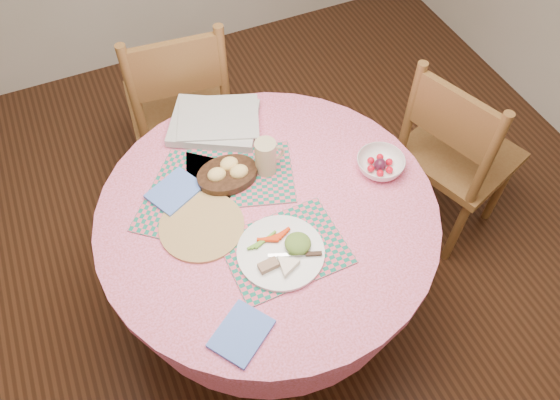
{
  "coord_description": "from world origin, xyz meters",
  "views": [
    {
      "loc": [
        -0.43,
        -1.07,
        2.34
      ],
      "look_at": [
        0.05,
        0.0,
        0.78
      ],
      "focal_mm": 35.0,
      "sensor_mm": 36.0,
      "label": 1
    }
  ],
  "objects_px": {
    "chair_right": "(454,154)",
    "fruit_bowl": "(380,164)",
    "dinner_plate": "(283,252)",
    "chair_back": "(180,104)",
    "dining_table": "(268,239)",
    "latte_mug": "(266,157)",
    "bread_bowl": "(228,173)",
    "wicker_trivet": "(202,226)"
  },
  "relations": [
    {
      "from": "chair_right",
      "to": "fruit_bowl",
      "type": "relative_size",
      "value": 4.45
    },
    {
      "from": "chair_right",
      "to": "dinner_plate",
      "type": "distance_m",
      "value": 1.05
    },
    {
      "from": "chair_right",
      "to": "chair_back",
      "type": "relative_size",
      "value": 0.97
    },
    {
      "from": "dining_table",
      "to": "chair_back",
      "type": "relative_size",
      "value": 1.21
    },
    {
      "from": "chair_back",
      "to": "latte_mug",
      "type": "distance_m",
      "value": 0.79
    },
    {
      "from": "latte_mug",
      "to": "bread_bowl",
      "type": "bearing_deg",
      "value": 172.4
    },
    {
      "from": "chair_back",
      "to": "bread_bowl",
      "type": "relative_size",
      "value": 4.46
    },
    {
      "from": "chair_back",
      "to": "fruit_bowl",
      "type": "bearing_deg",
      "value": 127.1
    },
    {
      "from": "wicker_trivet",
      "to": "dinner_plate",
      "type": "distance_m",
      "value": 0.31
    },
    {
      "from": "chair_back",
      "to": "dinner_plate",
      "type": "bearing_deg",
      "value": 98.31
    },
    {
      "from": "wicker_trivet",
      "to": "latte_mug",
      "type": "xyz_separation_m",
      "value": [
        0.31,
        0.15,
        0.07
      ]
    },
    {
      "from": "chair_right",
      "to": "chair_back",
      "type": "distance_m",
      "value": 1.29
    },
    {
      "from": "dining_table",
      "to": "chair_right",
      "type": "height_order",
      "value": "chair_right"
    },
    {
      "from": "fruit_bowl",
      "to": "bread_bowl",
      "type": "bearing_deg",
      "value": 160.71
    },
    {
      "from": "wicker_trivet",
      "to": "latte_mug",
      "type": "bearing_deg",
      "value": 25.28
    },
    {
      "from": "dining_table",
      "to": "latte_mug",
      "type": "distance_m",
      "value": 0.33
    },
    {
      "from": "dining_table",
      "to": "chair_back",
      "type": "xyz_separation_m",
      "value": [
        -0.08,
        0.88,
        -0.02
      ]
    },
    {
      "from": "chair_right",
      "to": "latte_mug",
      "type": "relative_size",
      "value": 6.9
    },
    {
      "from": "chair_back",
      "to": "dinner_plate",
      "type": "distance_m",
      "value": 1.11
    },
    {
      "from": "dinner_plate",
      "to": "latte_mug",
      "type": "bearing_deg",
      "value": 75.22
    },
    {
      "from": "dining_table",
      "to": "chair_right",
      "type": "bearing_deg",
      "value": 5.83
    },
    {
      "from": "chair_right",
      "to": "latte_mug",
      "type": "distance_m",
      "value": 0.93
    },
    {
      "from": "bread_bowl",
      "to": "wicker_trivet",
      "type": "bearing_deg",
      "value": -134.24
    },
    {
      "from": "dining_table",
      "to": "bread_bowl",
      "type": "height_order",
      "value": "bread_bowl"
    },
    {
      "from": "wicker_trivet",
      "to": "fruit_bowl",
      "type": "xyz_separation_m",
      "value": [
        0.7,
        -0.02,
        0.02
      ]
    },
    {
      "from": "latte_mug",
      "to": "fruit_bowl",
      "type": "height_order",
      "value": "latte_mug"
    },
    {
      "from": "chair_right",
      "to": "fruit_bowl",
      "type": "bearing_deg",
      "value": 81.76
    },
    {
      "from": "chair_right",
      "to": "wicker_trivet",
      "type": "distance_m",
      "value": 1.21
    },
    {
      "from": "dining_table",
      "to": "wicker_trivet",
      "type": "height_order",
      "value": "wicker_trivet"
    },
    {
      "from": "chair_right",
      "to": "chair_back",
      "type": "xyz_separation_m",
      "value": [
        -1.02,
        0.79,
        0.02
      ]
    },
    {
      "from": "chair_back",
      "to": "latte_mug",
      "type": "relative_size",
      "value": 7.13
    },
    {
      "from": "chair_right",
      "to": "chair_back",
      "type": "height_order",
      "value": "chair_back"
    },
    {
      "from": "chair_back",
      "to": "bread_bowl",
      "type": "xyz_separation_m",
      "value": [
        -0.0,
        -0.69,
        0.25
      ]
    },
    {
      "from": "dinner_plate",
      "to": "bread_bowl",
      "type": "distance_m",
      "value": 0.39
    },
    {
      "from": "latte_mug",
      "to": "dining_table",
      "type": "bearing_deg",
      "value": -112.44
    },
    {
      "from": "dinner_plate",
      "to": "latte_mug",
      "type": "distance_m",
      "value": 0.38
    },
    {
      "from": "chair_back",
      "to": "fruit_bowl",
      "type": "relative_size",
      "value": 4.6
    },
    {
      "from": "dinner_plate",
      "to": "bread_bowl",
      "type": "relative_size",
      "value": 1.3
    },
    {
      "from": "dining_table",
      "to": "wicker_trivet",
      "type": "xyz_separation_m",
      "value": [
        -0.24,
        0.02,
        0.2
      ]
    },
    {
      "from": "bread_bowl",
      "to": "dinner_plate",
      "type": "bearing_deg",
      "value": -82.35
    },
    {
      "from": "chair_right",
      "to": "dinner_plate",
      "type": "relative_size",
      "value": 3.33
    },
    {
      "from": "dining_table",
      "to": "wicker_trivet",
      "type": "relative_size",
      "value": 4.13
    }
  ]
}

